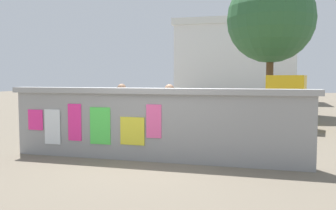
{
  "coord_description": "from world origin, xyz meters",
  "views": [
    {
      "loc": [
        2.34,
        -7.41,
        1.78
      ],
      "look_at": [
        -0.32,
        2.33,
        1.02
      ],
      "focal_mm": 39.35,
      "sensor_mm": 36.0,
      "label": 1
    }
  ],
  "objects_px": {
    "person_bystander": "(169,111)",
    "bicycle_near": "(134,119)",
    "motorcycle": "(171,121)",
    "tree_roadside": "(271,19)",
    "auto_rickshaw_truck": "(257,102)",
    "bicycle_far": "(268,129)",
    "person_walking": "(122,109)"
  },
  "relations": [
    {
      "from": "motorcycle",
      "to": "bicycle_far",
      "type": "bearing_deg",
      "value": -4.61
    },
    {
      "from": "bicycle_far",
      "to": "motorcycle",
      "type": "bearing_deg",
      "value": 175.39
    },
    {
      "from": "person_bystander",
      "to": "motorcycle",
      "type": "bearing_deg",
      "value": 104.09
    },
    {
      "from": "person_bystander",
      "to": "tree_roadside",
      "type": "height_order",
      "value": "tree_roadside"
    },
    {
      "from": "bicycle_far",
      "to": "person_walking",
      "type": "relative_size",
      "value": 1.05
    },
    {
      "from": "person_bystander",
      "to": "tree_roadside",
      "type": "bearing_deg",
      "value": 77.22
    },
    {
      "from": "bicycle_near",
      "to": "person_walking",
      "type": "height_order",
      "value": "person_walking"
    },
    {
      "from": "motorcycle",
      "to": "bicycle_far",
      "type": "relative_size",
      "value": 1.11
    },
    {
      "from": "person_walking",
      "to": "person_bystander",
      "type": "xyz_separation_m",
      "value": [
        1.3,
        -0.24,
        0.0
      ]
    },
    {
      "from": "bicycle_far",
      "to": "person_bystander",
      "type": "relative_size",
      "value": 1.05
    },
    {
      "from": "auto_rickshaw_truck",
      "to": "person_bystander",
      "type": "height_order",
      "value": "auto_rickshaw_truck"
    },
    {
      "from": "person_bystander",
      "to": "person_walking",
      "type": "bearing_deg",
      "value": 169.32
    },
    {
      "from": "bicycle_far",
      "to": "tree_roadside",
      "type": "relative_size",
      "value": 0.26
    },
    {
      "from": "auto_rickshaw_truck",
      "to": "person_bystander",
      "type": "bearing_deg",
      "value": -109.92
    },
    {
      "from": "bicycle_near",
      "to": "person_walking",
      "type": "bearing_deg",
      "value": -74.4
    },
    {
      "from": "person_bystander",
      "to": "bicycle_near",
      "type": "bearing_deg",
      "value": 122.69
    },
    {
      "from": "auto_rickshaw_truck",
      "to": "person_walking",
      "type": "relative_size",
      "value": 2.34
    },
    {
      "from": "motorcycle",
      "to": "person_walking",
      "type": "bearing_deg",
      "value": -109.73
    },
    {
      "from": "bicycle_near",
      "to": "bicycle_far",
      "type": "height_order",
      "value": "same"
    },
    {
      "from": "bicycle_near",
      "to": "motorcycle",
      "type": "bearing_deg",
      "value": -34.87
    },
    {
      "from": "motorcycle",
      "to": "person_bystander",
      "type": "xyz_separation_m",
      "value": [
        0.57,
        -2.27,
        0.52
      ]
    },
    {
      "from": "motorcycle",
      "to": "person_walking",
      "type": "height_order",
      "value": "person_walking"
    },
    {
      "from": "motorcycle",
      "to": "person_bystander",
      "type": "height_order",
      "value": "person_bystander"
    },
    {
      "from": "bicycle_far",
      "to": "person_walking",
      "type": "distance_m",
      "value": 4.02
    },
    {
      "from": "bicycle_near",
      "to": "tree_roadside",
      "type": "relative_size",
      "value": 0.26
    },
    {
      "from": "auto_rickshaw_truck",
      "to": "bicycle_far",
      "type": "relative_size",
      "value": 2.22
    },
    {
      "from": "auto_rickshaw_truck",
      "to": "bicycle_far",
      "type": "bearing_deg",
      "value": -82.82
    },
    {
      "from": "bicycle_near",
      "to": "person_bystander",
      "type": "bearing_deg",
      "value": -57.31
    },
    {
      "from": "motorcycle",
      "to": "bicycle_near",
      "type": "height_order",
      "value": "bicycle_near"
    },
    {
      "from": "motorcycle",
      "to": "tree_roadside",
      "type": "bearing_deg",
      "value": 69.86
    },
    {
      "from": "auto_rickshaw_truck",
      "to": "person_walking",
      "type": "xyz_separation_m",
      "value": [
        -3.16,
        -4.88,
        0.09
      ]
    },
    {
      "from": "person_walking",
      "to": "person_bystander",
      "type": "relative_size",
      "value": 1.0
    }
  ]
}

